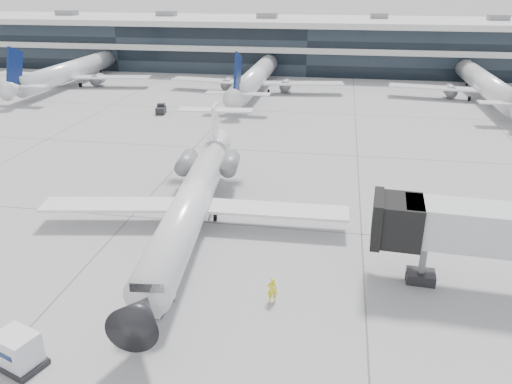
% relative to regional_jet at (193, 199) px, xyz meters
% --- Properties ---
extents(ground, '(220.00, 220.00, 0.00)m').
position_rel_regional_jet_xyz_m(ground, '(3.95, 0.90, -2.54)').
color(ground, gray).
rests_on(ground, ground).
extents(terminal, '(170.00, 22.00, 10.00)m').
position_rel_regional_jet_xyz_m(terminal, '(3.95, 82.90, 2.46)').
color(terminal, black).
rests_on(terminal, ground).
extents(bg_jet_left, '(32.00, 40.00, 9.60)m').
position_rel_regional_jet_xyz_m(bg_jet_left, '(-41.05, 55.90, -2.54)').
color(bg_jet_left, silver).
rests_on(bg_jet_left, ground).
extents(bg_jet_center, '(32.00, 40.00, 9.60)m').
position_rel_regional_jet_xyz_m(bg_jet_center, '(-4.05, 55.90, -2.54)').
color(bg_jet_center, silver).
rests_on(bg_jet_center, ground).
extents(bg_jet_right, '(32.00, 40.00, 9.60)m').
position_rel_regional_jet_xyz_m(bg_jet_right, '(35.95, 55.90, -2.54)').
color(bg_jet_right, silver).
rests_on(bg_jet_right, ground).
extents(regional_jet, '(25.84, 32.27, 7.45)m').
position_rel_regional_jet_xyz_m(regional_jet, '(0.00, 0.00, 0.00)').
color(regional_jet, white).
rests_on(regional_jet, ground).
extents(ramp_worker, '(0.73, 0.57, 1.79)m').
position_rel_regional_jet_xyz_m(ramp_worker, '(7.97, -9.51, -1.65)').
color(ramp_worker, yellow).
rests_on(ramp_worker, ground).
extents(baggage_tug, '(1.69, 2.57, 1.54)m').
position_rel_regional_jet_xyz_m(baggage_tug, '(0.88, -11.31, -1.85)').
color(baggage_tug, white).
rests_on(baggage_tug, ground).
extents(cargo_uld, '(2.97, 2.58, 2.04)m').
position_rel_regional_jet_xyz_m(cargo_uld, '(-4.60, -17.64, -1.52)').
color(cargo_uld, black).
rests_on(cargo_uld, ground).
extents(traffic_cone, '(0.47, 0.47, 0.52)m').
position_rel_regional_jet_xyz_m(traffic_cone, '(-1.51, 15.83, -2.30)').
color(traffic_cone, '#E1460B').
rests_on(traffic_cone, ground).
extents(far_tug, '(1.71, 2.49, 1.46)m').
position_rel_regional_jet_xyz_m(far_tug, '(-15.94, 36.55, -1.89)').
color(far_tug, black).
rests_on(far_tug, ground).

